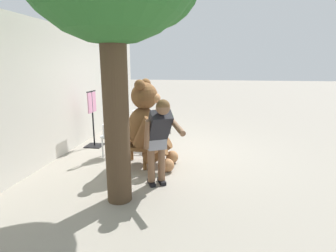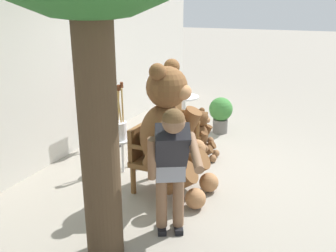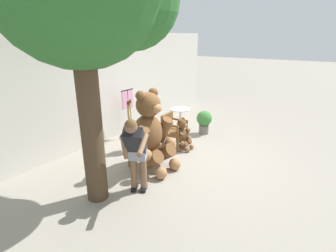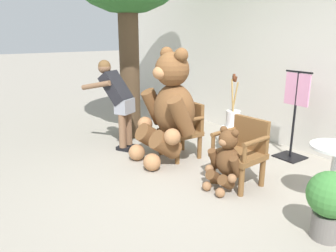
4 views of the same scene
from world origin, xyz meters
name	(u,v)px [view 4 (image 4 of 4)]	position (x,y,z in m)	size (l,w,h in m)	color
ground_plane	(178,177)	(0.00, 0.00, 0.00)	(60.00, 60.00, 0.00)	gray
back_wall	(294,64)	(0.00, 2.40, 1.40)	(10.00, 0.16, 2.80)	beige
wooden_chair_left	(184,128)	(-0.61, 0.57, 0.46)	(0.58, 0.54, 0.86)	brown
wooden_chair_right	(242,150)	(0.61, 0.57, 0.46)	(0.60, 0.56, 0.86)	brown
teddy_bear_large	(169,107)	(-0.62, 0.29, 0.84)	(1.02, 0.98, 1.71)	brown
teddy_bear_small	(226,160)	(0.62, 0.28, 0.39)	(0.48, 0.47, 0.80)	brown
person_visitor	(117,97)	(-1.54, -0.11, 0.89)	(0.71, 0.71, 1.48)	black
white_stool	(232,133)	(-0.23, 1.27, 0.36)	(0.34, 0.34, 0.46)	silver
brush_bucket	(233,116)	(-0.23, 1.26, 0.63)	(0.22, 0.22, 0.85)	white
round_side_table	(334,169)	(1.60, 0.97, 0.45)	(0.56, 0.56, 0.72)	white
potted_plant	(330,201)	(1.91, 0.35, 0.40)	(0.44, 0.44, 0.68)	slate
clothing_display_stand	(295,113)	(0.43, 1.90, 0.72)	(0.44, 0.40, 1.36)	black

